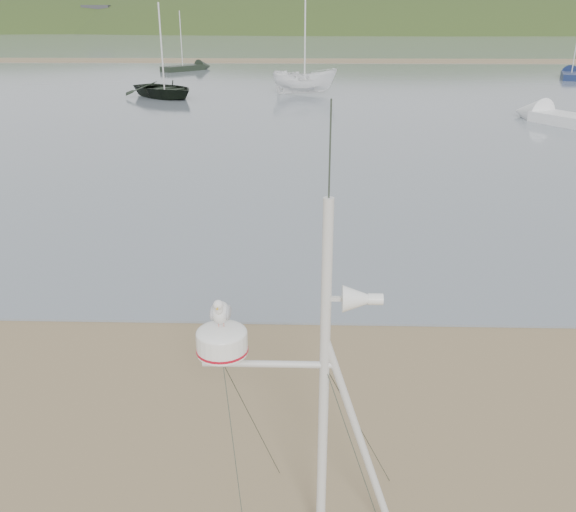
{
  "coord_description": "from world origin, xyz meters",
  "views": [
    {
      "loc": [
        2.78,
        -5.51,
        5.07
      ],
      "look_at": [
        2.59,
        1.0,
        2.49
      ],
      "focal_mm": 38.0,
      "sensor_mm": 36.0,
      "label": 1
    }
  ],
  "objects_px": {
    "boat_white": "(305,61)",
    "sailboat_white_near": "(553,117)",
    "mast_rig": "(317,461)",
    "sailboat_blue_far": "(570,74)",
    "boat_dark": "(162,55)",
    "sailboat_dark_mid": "(194,67)"
  },
  "relations": [
    {
      "from": "boat_white",
      "to": "sailboat_dark_mid",
      "type": "relative_size",
      "value": 0.74
    },
    {
      "from": "boat_dark",
      "to": "sailboat_blue_far",
      "type": "distance_m",
      "value": 35.72
    },
    {
      "from": "mast_rig",
      "to": "boat_white",
      "type": "height_order",
      "value": "mast_rig"
    },
    {
      "from": "boat_white",
      "to": "sailboat_white_near",
      "type": "distance_m",
      "value": 17.11
    },
    {
      "from": "boat_dark",
      "to": "boat_white",
      "type": "relative_size",
      "value": 1.21
    },
    {
      "from": "boat_dark",
      "to": "mast_rig",
      "type": "bearing_deg",
      "value": -122.07
    },
    {
      "from": "boat_dark",
      "to": "sailboat_white_near",
      "type": "bearing_deg",
      "value": -69.53
    },
    {
      "from": "mast_rig",
      "to": "boat_dark",
      "type": "distance_m",
      "value": 37.19
    },
    {
      "from": "sailboat_dark_mid",
      "to": "sailboat_white_near",
      "type": "distance_m",
      "value": 38.87
    },
    {
      "from": "mast_rig",
      "to": "sailboat_blue_far",
      "type": "height_order",
      "value": "sailboat_blue_far"
    },
    {
      "from": "boat_dark",
      "to": "sailboat_dark_mid",
      "type": "relative_size",
      "value": 0.9
    },
    {
      "from": "sailboat_dark_mid",
      "to": "sailboat_blue_far",
      "type": "bearing_deg",
      "value": -10.95
    },
    {
      "from": "sailboat_blue_far",
      "to": "mast_rig",
      "type": "bearing_deg",
      "value": -114.1
    },
    {
      "from": "mast_rig",
      "to": "sailboat_blue_far",
      "type": "xyz_separation_m",
      "value": [
        22.86,
        51.11,
        -0.78
      ]
    },
    {
      "from": "mast_rig",
      "to": "boat_white",
      "type": "distance_m",
      "value": 38.26
    },
    {
      "from": "mast_rig",
      "to": "sailboat_white_near",
      "type": "distance_m",
      "value": 29.52
    },
    {
      "from": "sailboat_white_near",
      "to": "sailboat_blue_far",
      "type": "height_order",
      "value": "sailboat_white_near"
    },
    {
      "from": "sailboat_white_near",
      "to": "sailboat_dark_mid",
      "type": "bearing_deg",
      "value": 127.34
    },
    {
      "from": "sailboat_blue_far",
      "to": "boat_dark",
      "type": "bearing_deg",
      "value": -154.82
    },
    {
      "from": "boat_dark",
      "to": "sailboat_white_near",
      "type": "distance_m",
      "value": 23.68
    },
    {
      "from": "mast_rig",
      "to": "sailboat_blue_far",
      "type": "relative_size",
      "value": 0.72
    },
    {
      "from": "boat_white",
      "to": "sailboat_white_near",
      "type": "xyz_separation_m",
      "value": [
        12.58,
        -11.44,
        -1.93
      ]
    }
  ]
}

